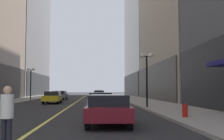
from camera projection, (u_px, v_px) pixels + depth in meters
The scene contains 15 objects.
ground_plane at pixel (79, 100), 38.31m from camera, with size 200.00×200.00×0.00m, color #262628.
sidewalk_left at pixel (19, 100), 37.82m from camera, with size 4.50×78.00×0.15m, color gray.
sidewalk_right at pixel (137, 100), 38.80m from camera, with size 4.50×78.00×0.15m, color gray.
lane_centre_stripe at pixel (79, 100), 38.31m from camera, with size 0.16×70.00×0.01m, color #E5D64C.
building_right_far at pixel (156, 9), 65.65m from camera, with size 12.62×26.00×41.90m.
car_maroon at pixel (108, 108), 12.00m from camera, with size 2.02×4.49×1.32m.
car_silver at pixel (100, 101), 19.77m from camera, with size 1.82×4.31×1.32m.
car_yellow at pixel (53, 97), 29.98m from camera, with size 1.86×4.69×1.32m.
car_grey at pixel (59, 95), 39.86m from camera, with size 2.09×4.32×1.32m.
car_blue at pixel (99, 94), 48.48m from camera, with size 2.01×4.19×1.32m.
car_black at pixel (98, 93), 59.08m from camera, with size 1.89×4.28×1.32m.
pedestrian_in_white_shirt at pixel (7, 112), 7.15m from camera, with size 0.44×0.44×1.65m.
street_lamp_left_far at pixel (31, 77), 36.87m from camera, with size 1.06×0.36×4.43m.
street_lamp_right_mid at pixel (147, 68), 21.74m from camera, with size 1.06×0.36×4.43m.
fire_hydrant_right at pixel (185, 112), 13.92m from camera, with size 0.28×0.28×0.80m, color red.
Camera 1 is at (2.35, -3.72, 1.57)m, focal length 43.85 mm.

